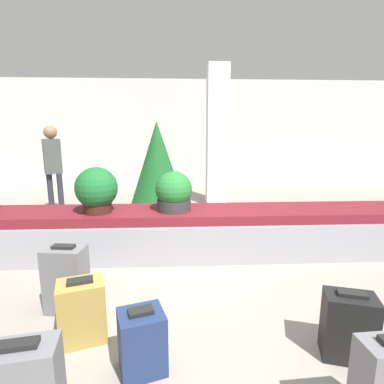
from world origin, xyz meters
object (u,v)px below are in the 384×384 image
object	(u,v)px
suitcase_6	(82,311)
potted_plant_2	(174,193)
traveler_0	(53,162)
potted_plant_1	(97,190)
suitcase_1	(142,341)
suitcase_3	(348,326)
suitcase_5	(66,279)
decorated_tree	(157,165)
pillar	(217,137)

from	to	relation	value
suitcase_6	potted_plant_2	bearing A→B (deg)	49.87
suitcase_6	traveler_0	xyz separation A→B (m)	(-1.71, 3.89, 0.86)
potted_plant_1	suitcase_1	bearing A→B (deg)	-68.63
suitcase_3	suitcase_6	bearing A→B (deg)	-171.56
suitcase_5	decorated_tree	distance (m)	3.58
suitcase_1	pillar	bearing A→B (deg)	59.38
pillar	potted_plant_1	bearing A→B (deg)	-123.30
potted_plant_1	decorated_tree	bearing A→B (deg)	72.64
suitcase_5	potted_plant_2	xyz separation A→B (m)	(1.02, 1.34, 0.56)
potted_plant_2	suitcase_6	bearing A→B (deg)	-112.78
suitcase_6	decorated_tree	distance (m)	3.97
suitcase_5	decorated_tree	size ratio (longest dim) A/B	0.35
suitcase_1	suitcase_6	xyz separation A→B (m)	(-0.53, 0.36, 0.03)
pillar	suitcase_1	xyz separation A→B (m)	(-1.21, -5.15, -1.37)
traveler_0	suitcase_5	bearing A→B (deg)	83.64
suitcase_6	potted_plant_2	xyz separation A→B (m)	(0.74, 1.77, 0.62)
traveler_0	potted_plant_2	bearing A→B (deg)	110.29
suitcase_1	potted_plant_2	bearing A→B (deg)	66.77
suitcase_6	potted_plant_2	distance (m)	2.02
suitcase_6	potted_plant_1	xyz separation A→B (m)	(-0.28, 1.71, 0.68)
pillar	traveler_0	distance (m)	3.59
pillar	suitcase_3	xyz separation A→B (m)	(0.34, -5.10, -1.34)
pillar	suitcase_6	distance (m)	5.27
suitcase_3	potted_plant_2	world-z (taller)	potted_plant_2
potted_plant_1	traveler_0	distance (m)	2.61
suitcase_1	suitcase_6	world-z (taller)	suitcase_6
suitcase_3	suitcase_5	size ratio (longest dim) A/B	0.81
suitcase_6	traveler_0	distance (m)	4.34
suitcase_5	decorated_tree	world-z (taller)	decorated_tree
suitcase_5	potted_plant_2	bearing A→B (deg)	59.39
suitcase_3	decorated_tree	xyz separation A→B (m)	(-1.68, 4.18, 0.79)
suitcase_3	suitcase_6	xyz separation A→B (m)	(-2.07, 0.31, -0.00)
suitcase_1	potted_plant_2	size ratio (longest dim) A/B	0.89
potted_plant_2	pillar	bearing A→B (deg)	71.83
pillar	suitcase_6	world-z (taller)	pillar
suitcase_1	suitcase_6	size ratio (longest dim) A/B	0.90
suitcase_1	suitcase_3	size ratio (longest dim) A/B	0.90
suitcase_1	suitcase_5	distance (m)	1.13
suitcase_1	potted_plant_1	world-z (taller)	potted_plant_1
suitcase_5	traveler_0	distance (m)	3.82
potted_plant_1	potted_plant_2	size ratio (longest dim) A/B	1.13
pillar	suitcase_6	xyz separation A→B (m)	(-1.73, -4.79, -1.34)
pillar	suitcase_1	size ratio (longest dim) A/B	6.62
suitcase_5	suitcase_6	xyz separation A→B (m)	(0.28, -0.43, -0.06)
suitcase_1	decorated_tree	bearing A→B (deg)	74.42
suitcase_1	suitcase_5	size ratio (longest dim) A/B	0.73
decorated_tree	traveler_0	bearing A→B (deg)	179.50
traveler_0	pillar	bearing A→B (deg)	165.78
suitcase_5	suitcase_3	bearing A→B (deg)	-10.76
potted_plant_1	decorated_tree	distance (m)	2.27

